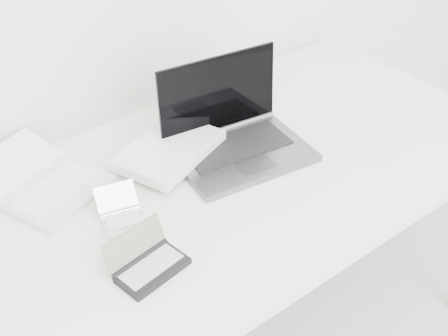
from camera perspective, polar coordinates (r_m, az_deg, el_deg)
desk at (r=1.62m, az=-0.05°, el=-1.97°), size 1.60×0.80×0.73m
laptop_large at (r=1.64m, az=-1.32°, el=2.40°), size 0.51×0.39×0.24m
netbook_open_white at (r=1.59m, az=-16.01°, el=-1.48°), size 0.33×0.37×0.06m
pda_silver at (r=1.46m, az=-9.32°, el=-4.37°), size 0.12×0.14×0.07m
palmtop_charcoal at (r=1.34m, az=-7.01°, el=-8.65°), size 0.17×0.13×0.08m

